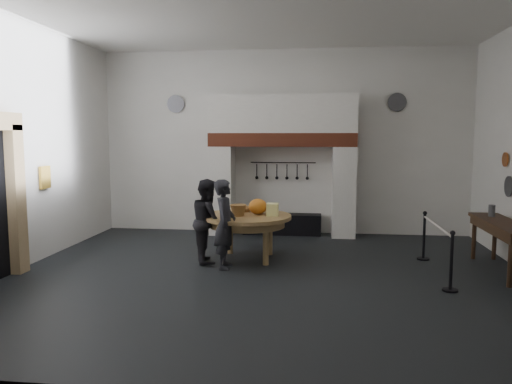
# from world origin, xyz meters

# --- Properties ---
(floor) EXTENTS (9.00, 8.00, 0.02)m
(floor) POSITION_xyz_m (0.00, 0.00, 0.00)
(floor) COLOR black
(floor) RESTS_ON ground
(ceiling) EXTENTS (9.00, 8.00, 0.02)m
(ceiling) POSITION_xyz_m (0.00, 0.00, 4.50)
(ceiling) COLOR silver
(ceiling) RESTS_ON wall_back
(wall_back) EXTENTS (9.00, 0.02, 4.50)m
(wall_back) POSITION_xyz_m (0.00, 4.00, 2.25)
(wall_back) COLOR silver
(wall_back) RESTS_ON floor
(wall_front) EXTENTS (9.00, 0.02, 4.50)m
(wall_front) POSITION_xyz_m (0.00, -4.00, 2.25)
(wall_front) COLOR silver
(wall_front) RESTS_ON floor
(wall_left) EXTENTS (0.02, 8.00, 4.50)m
(wall_left) POSITION_xyz_m (-4.50, 0.00, 2.25)
(wall_left) COLOR silver
(wall_left) RESTS_ON floor
(chimney_pier_left) EXTENTS (0.55, 0.70, 2.15)m
(chimney_pier_left) POSITION_xyz_m (-1.48, 3.65, 1.07)
(chimney_pier_left) COLOR silver
(chimney_pier_left) RESTS_ON floor
(chimney_pier_right) EXTENTS (0.55, 0.70, 2.15)m
(chimney_pier_right) POSITION_xyz_m (1.48, 3.65, 1.07)
(chimney_pier_right) COLOR silver
(chimney_pier_right) RESTS_ON floor
(hearth_brick_band) EXTENTS (3.50, 0.72, 0.32)m
(hearth_brick_band) POSITION_xyz_m (0.00, 3.65, 2.31)
(hearth_brick_band) COLOR #9E442B
(hearth_brick_band) RESTS_ON chimney_pier_left
(chimney_hood) EXTENTS (3.50, 0.70, 0.90)m
(chimney_hood) POSITION_xyz_m (0.00, 3.65, 2.92)
(chimney_hood) COLOR silver
(chimney_hood) RESTS_ON hearth_brick_band
(iron_range) EXTENTS (1.90, 0.45, 0.50)m
(iron_range) POSITION_xyz_m (0.00, 3.72, 0.25)
(iron_range) COLOR black
(iron_range) RESTS_ON floor
(utensil_rail) EXTENTS (1.60, 0.02, 0.02)m
(utensil_rail) POSITION_xyz_m (0.00, 3.92, 1.75)
(utensil_rail) COLOR black
(utensil_rail) RESTS_ON wall_back
(door_jamb_far) EXTENTS (0.22, 0.30, 2.60)m
(door_jamb_far) POSITION_xyz_m (-4.38, -0.30, 1.30)
(door_jamb_far) COLOR tan
(door_jamb_far) RESTS_ON floor
(wall_plaque) EXTENTS (0.05, 0.34, 0.44)m
(wall_plaque) POSITION_xyz_m (-4.45, 0.80, 1.60)
(wall_plaque) COLOR gold
(wall_plaque) RESTS_ON wall_left
(work_table) EXTENTS (2.07, 2.07, 0.07)m
(work_table) POSITION_xyz_m (-0.51, 1.15, 0.84)
(work_table) COLOR tan
(work_table) RESTS_ON floor
(pumpkin) EXTENTS (0.36, 0.36, 0.31)m
(pumpkin) POSITION_xyz_m (-0.31, 1.25, 1.03)
(pumpkin) COLOR orange
(pumpkin) RESTS_ON work_table
(cheese_block_big) EXTENTS (0.22, 0.22, 0.24)m
(cheese_block_big) POSITION_xyz_m (-0.01, 1.10, 0.99)
(cheese_block_big) COLOR #F7F493
(cheese_block_big) RESTS_ON work_table
(cheese_block_small) EXTENTS (0.18, 0.18, 0.20)m
(cheese_block_small) POSITION_xyz_m (-0.03, 1.40, 0.97)
(cheese_block_small) COLOR #FFE898
(cheese_block_small) RESTS_ON work_table
(wicker_basket) EXTENTS (0.38, 0.38, 0.22)m
(wicker_basket) POSITION_xyz_m (-0.66, 1.00, 0.98)
(wicker_basket) COLOR olive
(wicker_basket) RESTS_ON work_table
(bread_loaf) EXTENTS (0.31, 0.18, 0.13)m
(bread_loaf) POSITION_xyz_m (-0.61, 1.50, 0.94)
(bread_loaf) COLOR #AD7A3D
(bread_loaf) RESTS_ON work_table
(visitor_near) EXTENTS (0.42, 0.61, 1.63)m
(visitor_near) POSITION_xyz_m (-0.81, 0.44, 0.81)
(visitor_near) COLOR black
(visitor_near) RESTS_ON floor
(visitor_far) EXTENTS (0.82, 0.93, 1.60)m
(visitor_far) POSITION_xyz_m (-1.21, 0.84, 0.80)
(visitor_far) COLOR black
(visitor_far) RESTS_ON floor
(side_table) EXTENTS (0.55, 2.20, 0.06)m
(side_table) POSITION_xyz_m (4.10, 0.77, 0.87)
(side_table) COLOR #3B2515
(side_table) RESTS_ON floor
(pewter_jug) EXTENTS (0.12, 0.12, 0.22)m
(pewter_jug) POSITION_xyz_m (4.10, 1.37, 1.01)
(pewter_jug) COLOR #4C4D51
(pewter_jug) RESTS_ON side_table
(copper_pan_d) EXTENTS (0.03, 0.28, 0.28)m
(copper_pan_d) POSITION_xyz_m (4.46, 1.85, 1.95)
(copper_pan_d) COLOR #C6662D
(copper_pan_d) RESTS_ON wall_right
(pewter_plate_right) EXTENTS (0.03, 0.40, 0.40)m
(pewter_plate_right) POSITION_xyz_m (4.46, 1.60, 1.45)
(pewter_plate_right) COLOR #4C4C51
(pewter_plate_right) RESTS_ON wall_right
(pewter_plate_back_left) EXTENTS (0.44, 0.03, 0.44)m
(pewter_plate_back_left) POSITION_xyz_m (-2.70, 3.96, 3.20)
(pewter_plate_back_left) COLOR #4C4C51
(pewter_plate_back_left) RESTS_ON wall_back
(pewter_plate_back_right) EXTENTS (0.44, 0.03, 0.44)m
(pewter_plate_back_right) POSITION_xyz_m (2.70, 3.96, 3.20)
(pewter_plate_back_right) COLOR #4C4C51
(pewter_plate_back_right) RESTS_ON wall_back
(barrier_post_near) EXTENTS (0.05, 0.05, 0.90)m
(barrier_post_near) POSITION_xyz_m (2.92, -0.49, 0.45)
(barrier_post_near) COLOR black
(barrier_post_near) RESTS_ON floor
(barrier_post_far) EXTENTS (0.05, 0.05, 0.90)m
(barrier_post_far) POSITION_xyz_m (2.92, 1.51, 0.45)
(barrier_post_far) COLOR black
(barrier_post_far) RESTS_ON floor
(barrier_rope) EXTENTS (0.04, 2.00, 0.04)m
(barrier_rope) POSITION_xyz_m (2.92, 0.51, 0.85)
(barrier_rope) COLOR beige
(barrier_rope) RESTS_ON barrier_post_near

